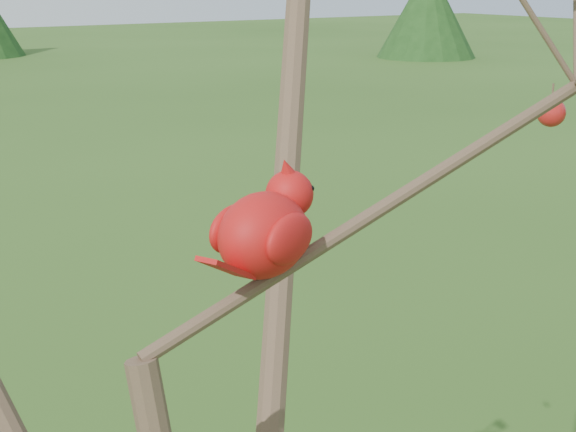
% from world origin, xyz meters
% --- Properties ---
extents(crabapple_tree, '(2.35, 2.05, 2.95)m').
position_xyz_m(crabapple_tree, '(0.03, -0.02, 2.12)').
color(crabapple_tree, '#493327').
rests_on(crabapple_tree, ground).
extents(cardinal, '(0.19, 0.13, 0.14)m').
position_xyz_m(cardinal, '(0.10, 0.09, 2.07)').
color(cardinal, red).
rests_on(cardinal, ground).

